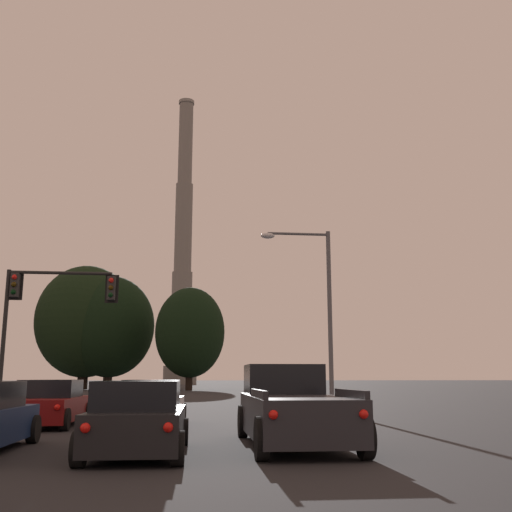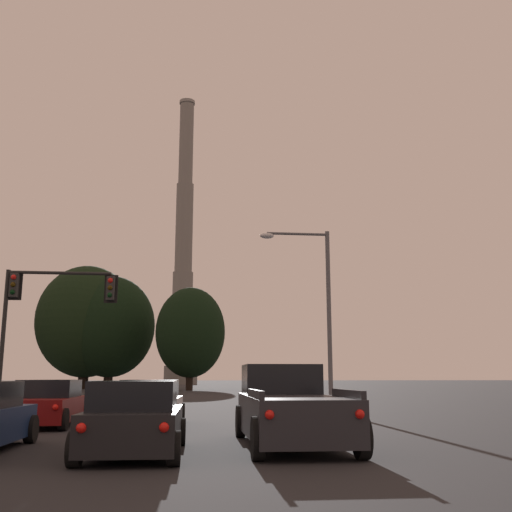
{
  "view_description": "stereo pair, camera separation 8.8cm",
  "coord_description": "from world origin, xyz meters",
  "px_view_note": "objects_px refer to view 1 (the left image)",
  "views": [
    {
      "loc": [
        1.19,
        -2.12,
        1.51
      ],
      "look_at": [
        6.36,
        45.47,
        11.22
      ],
      "focal_mm": 42.0,
      "sensor_mm": 36.0,
      "label": 1
    },
    {
      "loc": [
        1.28,
        -2.13,
        1.51
      ],
      "look_at": [
        6.36,
        45.47,
        11.22
      ],
      "focal_mm": 42.0,
      "sensor_mm": 36.0,
      "label": 2
    }
  ],
  "objects_px": {
    "traffic_light_overhead_left": "(43,304)",
    "smokestack": "(183,267)",
    "sedan_center_lane_front": "(151,405)",
    "street_lamp": "(318,298)",
    "pickup_truck_right_lane_second": "(292,409)",
    "sedan_left_lane_front": "(49,404)",
    "hatchback_center_lane_second": "(139,421)"
  },
  "relations": [
    {
      "from": "traffic_light_overhead_left",
      "to": "smokestack",
      "type": "xyz_separation_m",
      "value": [
        4.22,
        103.73,
        20.59
      ]
    },
    {
      "from": "sedan_center_lane_front",
      "to": "street_lamp",
      "type": "height_order",
      "value": "street_lamp"
    },
    {
      "from": "street_lamp",
      "to": "smokestack",
      "type": "relative_size",
      "value": 0.13
    },
    {
      "from": "smokestack",
      "to": "street_lamp",
      "type": "bearing_deg",
      "value": -85.68
    },
    {
      "from": "traffic_light_overhead_left",
      "to": "smokestack",
      "type": "relative_size",
      "value": 0.09
    },
    {
      "from": "pickup_truck_right_lane_second",
      "to": "traffic_light_overhead_left",
      "type": "distance_m",
      "value": 15.76
    },
    {
      "from": "sedan_left_lane_front",
      "to": "street_lamp",
      "type": "distance_m",
      "value": 12.73
    },
    {
      "from": "sedan_center_lane_front",
      "to": "traffic_light_overhead_left",
      "type": "height_order",
      "value": "traffic_light_overhead_left"
    },
    {
      "from": "smokestack",
      "to": "hatchback_center_lane_second",
      "type": "bearing_deg",
      "value": -89.45
    },
    {
      "from": "hatchback_center_lane_second",
      "to": "smokestack",
      "type": "height_order",
      "value": "smokestack"
    },
    {
      "from": "sedan_center_lane_front",
      "to": "hatchback_center_lane_second",
      "type": "bearing_deg",
      "value": -85.66
    },
    {
      "from": "pickup_truck_right_lane_second",
      "to": "traffic_light_overhead_left",
      "type": "bearing_deg",
      "value": 125.09
    },
    {
      "from": "sedan_center_lane_front",
      "to": "street_lamp",
      "type": "distance_m",
      "value": 10.76
    },
    {
      "from": "pickup_truck_right_lane_second",
      "to": "hatchback_center_lane_second",
      "type": "distance_m",
      "value": 3.64
    },
    {
      "from": "hatchback_center_lane_second",
      "to": "traffic_light_overhead_left",
      "type": "xyz_separation_m",
      "value": [
        -5.35,
        14.07,
        3.95
      ]
    },
    {
      "from": "sedan_center_lane_front",
      "to": "smokestack",
      "type": "xyz_separation_m",
      "value": [
        -0.93,
        110.74,
        24.54
      ]
    },
    {
      "from": "traffic_light_overhead_left",
      "to": "sedan_left_lane_front",
      "type": "bearing_deg",
      "value": -73.12
    },
    {
      "from": "hatchback_center_lane_second",
      "to": "sedan_center_lane_front",
      "type": "bearing_deg",
      "value": 92.56
    },
    {
      "from": "street_lamp",
      "to": "sedan_left_lane_front",
      "type": "bearing_deg",
      "value": -147.82
    },
    {
      "from": "sedan_center_lane_front",
      "to": "street_lamp",
      "type": "relative_size",
      "value": 0.59
    },
    {
      "from": "sedan_left_lane_front",
      "to": "smokestack",
      "type": "xyz_separation_m",
      "value": [
        2.29,
        110.11,
        24.54
      ]
    },
    {
      "from": "hatchback_center_lane_second",
      "to": "smokestack",
      "type": "distance_m",
      "value": 120.33
    },
    {
      "from": "hatchback_center_lane_second",
      "to": "smokestack",
      "type": "relative_size",
      "value": 0.06
    },
    {
      "from": "pickup_truck_right_lane_second",
      "to": "traffic_light_overhead_left",
      "type": "relative_size",
      "value": 0.91
    },
    {
      "from": "hatchback_center_lane_second",
      "to": "sedan_left_lane_front",
      "type": "xyz_separation_m",
      "value": [
        -3.42,
        7.69,
        0.0
      ]
    },
    {
      "from": "sedan_center_lane_front",
      "to": "traffic_light_overhead_left",
      "type": "xyz_separation_m",
      "value": [
        -5.16,
        7.01,
        3.95
      ]
    },
    {
      "from": "hatchback_center_lane_second",
      "to": "street_lamp",
      "type": "distance_m",
      "value": 16.18
    },
    {
      "from": "sedan_left_lane_front",
      "to": "smokestack",
      "type": "distance_m",
      "value": 112.83
    },
    {
      "from": "sedan_center_lane_front",
      "to": "street_lamp",
      "type": "xyz_separation_m",
      "value": [
        6.9,
        7.01,
        4.37
      ]
    },
    {
      "from": "street_lamp",
      "to": "traffic_light_overhead_left",
      "type": "bearing_deg",
      "value": 179.98
    },
    {
      "from": "traffic_light_overhead_left",
      "to": "pickup_truck_right_lane_second",
      "type": "bearing_deg",
      "value": -55.41
    },
    {
      "from": "sedan_left_lane_front",
      "to": "street_lamp",
      "type": "height_order",
      "value": "street_lamp"
    }
  ]
}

